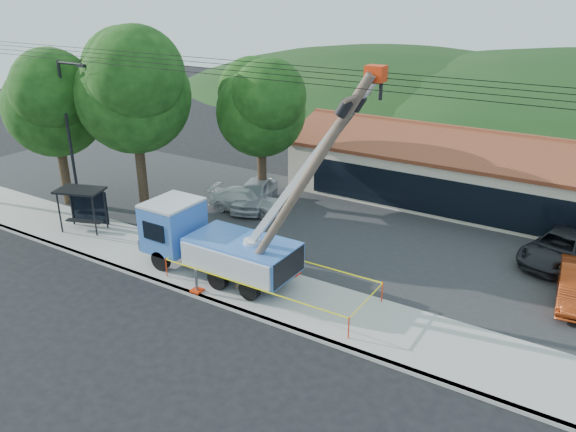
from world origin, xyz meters
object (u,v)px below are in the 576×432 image
(bus_shelter, at_px, (83,199))
(car_dark, at_px, (558,264))
(car_red, at_px, (576,304))
(leaning_pole, at_px, (301,186))
(car_white, at_px, (247,212))
(car_silver, at_px, (255,208))
(utility_truck, at_px, (215,240))

(bus_shelter, bearing_deg, car_dark, 3.50)
(bus_shelter, xyz_separation_m, car_red, (23.81, 5.86, -1.86))
(leaning_pole, xyz_separation_m, car_white, (-8.35, 7.75, -5.47))
(leaning_pole, bearing_deg, car_silver, 133.99)
(car_silver, distance_m, car_red, 18.08)
(utility_truck, height_order, car_white, utility_truck)
(car_silver, distance_m, car_dark, 16.86)
(car_red, bearing_deg, car_silver, 167.79)
(utility_truck, height_order, bus_shelter, utility_truck)
(bus_shelter, xyz_separation_m, car_silver, (5.84, 7.77, -1.86))
(leaning_pole, height_order, car_white, leaning_pole)
(leaning_pole, distance_m, car_white, 12.64)
(car_white, bearing_deg, leaning_pole, -142.38)
(utility_truck, xyz_separation_m, car_white, (-3.48, 7.18, -1.82))
(car_silver, bearing_deg, utility_truck, -84.62)
(utility_truck, relative_size, bus_shelter, 4.11)
(car_silver, bearing_deg, car_white, -109.43)
(utility_truck, distance_m, bus_shelter, 9.30)
(utility_truck, xyz_separation_m, car_red, (14.52, 6.13, -1.82))
(car_white, bearing_deg, car_dark, -90.78)
(bus_shelter, relative_size, car_white, 0.61)
(leaning_pole, bearing_deg, car_dark, 50.71)
(leaning_pole, xyz_separation_m, car_silver, (-8.32, 8.62, -5.47))
(utility_truck, xyz_separation_m, car_dark, (13.32, 9.75, -1.82))
(car_dark, bearing_deg, car_silver, -158.49)
(car_red, height_order, car_white, car_red)
(car_red, bearing_deg, car_dark, 102.26)
(utility_truck, height_order, car_silver, utility_truck)
(utility_truck, relative_size, leaning_pole, 1.17)
(utility_truck, relative_size, car_white, 2.50)
(bus_shelter, bearing_deg, car_white, 30.64)
(leaning_pole, bearing_deg, car_red, 34.79)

